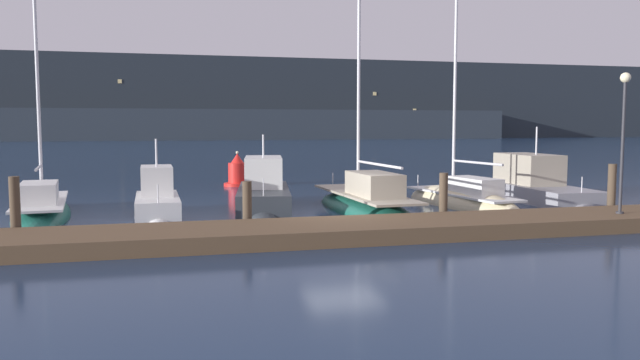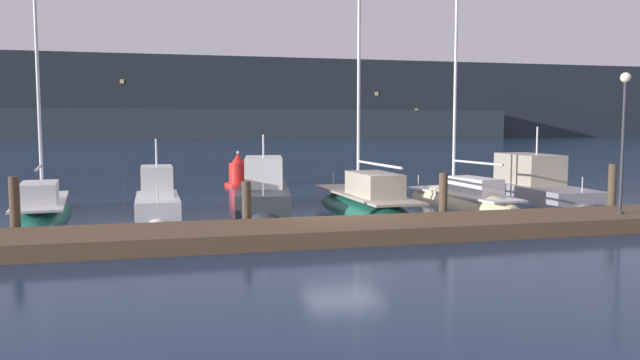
% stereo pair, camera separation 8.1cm
% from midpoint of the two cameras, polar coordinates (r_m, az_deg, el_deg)
% --- Properties ---
extents(ground_plane, '(400.00, 400.00, 0.00)m').
position_cam_midpoint_polar(ground_plane, '(20.38, 2.00, -4.10)').
color(ground_plane, '#192D4C').
extents(dock, '(28.36, 2.80, 0.45)m').
position_cam_midpoint_polar(dock, '(18.14, 4.06, -4.54)').
color(dock, brown).
rests_on(dock, ground).
extents(mooring_pile_0, '(0.28, 0.28, 1.83)m').
position_cam_midpoint_polar(mooring_pile_0, '(19.21, -26.21, -2.43)').
color(mooring_pile_0, '#4C3D2D').
rests_on(mooring_pile_0, ground).
extents(mooring_pile_1, '(0.28, 0.28, 1.55)m').
position_cam_midpoint_polar(mooring_pile_1, '(18.95, -6.80, -2.46)').
color(mooring_pile_1, '#4C3D2D').
rests_on(mooring_pile_1, ground).
extents(mooring_pile_2, '(0.28, 0.28, 1.69)m').
position_cam_midpoint_polar(mooring_pile_2, '(20.75, 11.10, -1.68)').
color(mooring_pile_2, '#4C3D2D').
rests_on(mooring_pile_2, ground).
extents(mooring_pile_3, '(0.28, 0.28, 1.88)m').
position_cam_midpoint_polar(mooring_pile_3, '(24.19, 25.02, -0.88)').
color(mooring_pile_3, '#4C3D2D').
rests_on(mooring_pile_3, ground).
extents(sailboat_berth_1, '(2.71, 7.35, 10.68)m').
position_cam_midpoint_polar(sailboat_berth_1, '(24.15, -24.20, -2.76)').
color(sailboat_berth_1, '#195647').
rests_on(sailboat_berth_1, ground).
extents(motorboat_berth_2, '(1.70, 4.59, 3.26)m').
position_cam_midpoint_polar(motorboat_berth_2, '(22.94, -14.73, -2.43)').
color(motorboat_berth_2, white).
rests_on(motorboat_berth_2, ground).
extents(motorboat_berth_3, '(3.07, 6.66, 3.49)m').
position_cam_midpoint_polar(motorboat_berth_3, '(24.35, -5.27, -1.81)').
color(motorboat_berth_3, '#2D3338').
rests_on(motorboat_berth_3, ground).
extents(sailboat_berth_4, '(2.54, 8.46, 12.97)m').
position_cam_midpoint_polar(sailboat_berth_4, '(23.33, 4.05, -2.46)').
color(sailboat_berth_4, '#195647').
rests_on(sailboat_berth_4, ground).
extents(sailboat_berth_5, '(2.73, 7.36, 11.17)m').
position_cam_midpoint_polar(sailboat_berth_5, '(25.46, 12.75, -2.12)').
color(sailboat_berth_5, beige).
rests_on(sailboat_berth_5, ground).
extents(motorboat_berth_6, '(2.72, 7.43, 3.76)m').
position_cam_midpoint_polar(motorboat_berth_6, '(28.43, 18.99, -1.10)').
color(motorboat_berth_6, gray).
rests_on(motorboat_berth_6, ground).
extents(channel_buoy, '(1.46, 1.46, 1.86)m').
position_cam_midpoint_polar(channel_buoy, '(33.41, -7.63, 0.62)').
color(channel_buoy, red).
rests_on(channel_buoy, ground).
extents(dock_lamppost, '(0.32, 0.32, 4.42)m').
position_cam_midpoint_polar(dock_lamppost, '(21.70, 25.92, 4.89)').
color(dock_lamppost, '#2D2D33').
rests_on(dock_lamppost, dock).
extents(hillside_backdrop, '(240.00, 23.00, 18.19)m').
position_cam_midpoint_polar(hillside_backdrop, '(145.03, -12.07, 7.01)').
color(hillside_backdrop, '#232B33').
rests_on(hillside_backdrop, ground).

